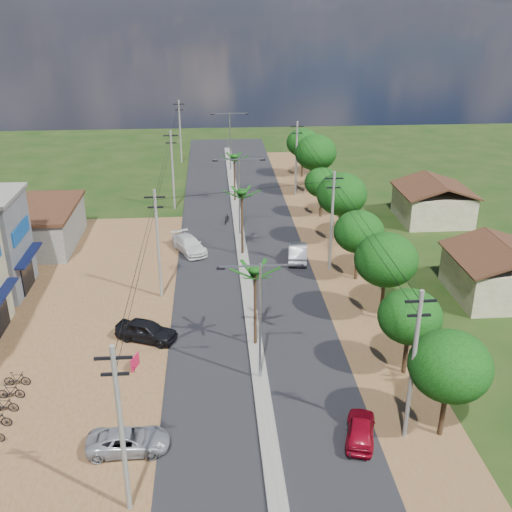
{
  "coord_description": "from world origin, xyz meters",
  "views": [
    {
      "loc": [
        -2.67,
        -31.62,
        22.23
      ],
      "look_at": [
        0.72,
        12.71,
        3.0
      ],
      "focal_mm": 42.0,
      "sensor_mm": 36.0,
      "label": 1
    }
  ],
  "objects_px": {
    "car_silver_mid": "(298,252)",
    "roadside_sign": "(135,362)",
    "car_red_near": "(361,430)",
    "car_parked_silver": "(128,441)",
    "moto_rider_east": "(350,444)",
    "car_white_far": "(189,245)",
    "car_parked_dark": "(146,331)"
  },
  "relations": [
    {
      "from": "car_parked_dark",
      "to": "moto_rider_east",
      "type": "relative_size",
      "value": 2.41
    },
    {
      "from": "car_parked_silver",
      "to": "car_parked_dark",
      "type": "bearing_deg",
      "value": -0.58
    },
    {
      "from": "car_parked_dark",
      "to": "car_silver_mid",
      "type": "bearing_deg",
      "value": -21.09
    },
    {
      "from": "car_parked_dark",
      "to": "roadside_sign",
      "type": "distance_m",
      "value": 3.54
    },
    {
      "from": "car_silver_mid",
      "to": "car_white_far",
      "type": "height_order",
      "value": "car_silver_mid"
    },
    {
      "from": "car_silver_mid",
      "to": "roadside_sign",
      "type": "bearing_deg",
      "value": 59.98
    },
    {
      "from": "car_white_far",
      "to": "car_parked_dark",
      "type": "xyz_separation_m",
      "value": [
        -2.57,
        -15.78,
        0.02
      ]
    },
    {
      "from": "car_parked_silver",
      "to": "roadside_sign",
      "type": "xyz_separation_m",
      "value": [
        -0.5,
        7.75,
        -0.14
      ]
    },
    {
      "from": "moto_rider_east",
      "to": "car_parked_silver",
      "type": "bearing_deg",
      "value": 8.59
    },
    {
      "from": "car_parked_dark",
      "to": "roadside_sign",
      "type": "relative_size",
      "value": 3.98
    },
    {
      "from": "car_white_far",
      "to": "car_parked_dark",
      "type": "height_order",
      "value": "car_parked_dark"
    },
    {
      "from": "car_white_far",
      "to": "car_parked_dark",
      "type": "distance_m",
      "value": 15.99
    },
    {
      "from": "car_silver_mid",
      "to": "moto_rider_east",
      "type": "xyz_separation_m",
      "value": [
        -0.78,
        -25.35,
        -0.29
      ]
    },
    {
      "from": "car_parked_silver",
      "to": "moto_rider_east",
      "type": "xyz_separation_m",
      "value": [
        11.72,
        -0.92,
        -0.13
      ]
    },
    {
      "from": "car_red_near",
      "to": "car_silver_mid",
      "type": "height_order",
      "value": "car_silver_mid"
    },
    {
      "from": "car_parked_dark",
      "to": "moto_rider_east",
      "type": "height_order",
      "value": "car_parked_dark"
    },
    {
      "from": "roadside_sign",
      "to": "car_red_near",
      "type": "bearing_deg",
      "value": -12.85
    },
    {
      "from": "roadside_sign",
      "to": "car_parked_silver",
      "type": "bearing_deg",
      "value": -68.16
    },
    {
      "from": "car_red_near",
      "to": "car_parked_silver",
      "type": "bearing_deg",
      "value": 15.53
    },
    {
      "from": "car_silver_mid",
      "to": "car_parked_silver",
      "type": "height_order",
      "value": "car_silver_mid"
    },
    {
      "from": "car_white_far",
      "to": "roadside_sign",
      "type": "height_order",
      "value": "car_white_far"
    },
    {
      "from": "moto_rider_east",
      "to": "car_parked_dark",
      "type": "bearing_deg",
      "value": -32.84
    },
    {
      "from": "car_silver_mid",
      "to": "car_white_far",
      "type": "bearing_deg",
      "value": -6.69
    },
    {
      "from": "car_white_far",
      "to": "car_red_near",
      "type": "bearing_deg",
      "value": -94.64
    },
    {
      "from": "car_silver_mid",
      "to": "roadside_sign",
      "type": "xyz_separation_m",
      "value": [
        -13.0,
        -16.68,
        -0.3
      ]
    },
    {
      "from": "car_red_near",
      "to": "car_parked_dark",
      "type": "xyz_separation_m",
      "value": [
        -12.57,
        11.32,
        0.1
      ]
    },
    {
      "from": "roadside_sign",
      "to": "car_silver_mid",
      "type": "bearing_deg",
      "value": 70.22
    },
    {
      "from": "car_red_near",
      "to": "car_silver_mid",
      "type": "xyz_separation_m",
      "value": [
        0.0,
        24.49,
        0.13
      ]
    },
    {
      "from": "car_parked_dark",
      "to": "car_parked_silver",
      "type": "bearing_deg",
      "value": -157.12
    },
    {
      "from": "moto_rider_east",
      "to": "car_red_near",
      "type": "bearing_deg",
      "value": -119.1
    },
    {
      "from": "car_red_near",
      "to": "car_parked_dark",
      "type": "bearing_deg",
      "value": -26.19
    },
    {
      "from": "car_red_near",
      "to": "car_white_far",
      "type": "distance_m",
      "value": 28.88
    }
  ]
}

